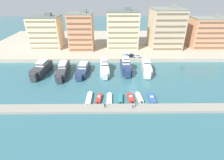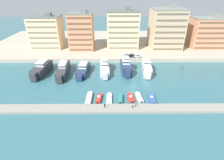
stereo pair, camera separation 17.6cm
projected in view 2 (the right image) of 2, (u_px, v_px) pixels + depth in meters
The scene contains 29 objects.
ground_plane at pixel (133, 87), 73.02m from camera, with size 400.00×400.00×0.00m, color #336670.
quay_promenade at pixel (123, 43), 127.04m from camera, with size 180.00×70.00×2.03m, color #ADA38E.
pier_dock at pixel (138, 109), 59.25m from camera, with size 120.00×4.43×0.90m, color gray.
yacht_charcoal_far_left at pixel (42, 69), 83.44m from camera, with size 6.25×18.13×7.52m.
yacht_charcoal_left at pixel (63, 70), 82.98m from camera, with size 5.42×20.25×6.91m.
yacht_navy_mid_left at pixel (83, 70), 83.96m from camera, with size 5.64×17.42×6.42m.
yacht_silver_center_left at pixel (105, 68), 84.98m from camera, with size 5.01×18.21×8.08m.
yacht_navy_center at pixel (126, 67), 85.00m from camera, with size 5.08×15.42×8.97m.
yacht_ivory_center_right at pixel (147, 68), 83.97m from camera, with size 4.64×15.67×7.78m.
motorboat_white_far_left at pixel (89, 98), 64.56m from camera, with size 1.98×8.71×1.05m.
motorboat_red_left at pixel (99, 98), 64.46m from camera, with size 2.24×6.29×1.58m.
motorboat_white_mid_left at pixel (109, 99), 64.32m from camera, with size 1.98×8.36×1.30m.
motorboat_teal_center_left at pixel (120, 98), 64.47m from camera, with size 2.04×6.52×1.10m.
motorboat_red_center at pixel (131, 98), 65.14m from camera, with size 2.64×6.35×1.17m.
motorboat_cream_center_right at pixel (139, 97), 65.15m from camera, with size 2.39×6.92×1.00m.
motorboat_blue_mid_right at pixel (152, 99), 64.38m from camera, with size 2.12×7.35×1.44m.
car_blue_far_left at pixel (126, 56), 97.58m from camera, with size 4.24×2.22×1.80m.
car_black_left at pixel (131, 56), 97.83m from camera, with size 4.15×2.03×1.80m.
car_silver_mid_left at pixel (137, 56), 97.25m from camera, with size 4.24×2.22×1.80m.
apartment_block_far_left at pixel (47, 32), 110.94m from camera, with size 18.94×15.49×21.29m.
apartment_block_left at pixel (81, 31), 106.62m from camera, with size 14.82×13.07×23.70m.
apartment_block_mid_left at pixel (123, 29), 110.48m from camera, with size 19.66×16.15×24.44m.
apartment_block_center_left at pixel (166, 29), 108.96m from camera, with size 19.28×18.33×25.84m.
apartment_block_center at pixel (208, 33), 110.76m from camera, with size 22.07×13.78×20.55m.
pedestrian_near_edge at pixel (135, 104), 59.07m from camera, with size 0.44×0.62×1.77m.
pedestrian_mid_deck at pixel (132, 106), 58.13m from camera, with size 0.51×0.42×1.57m.
pedestrian_far_side at pixel (105, 105), 58.48m from camera, with size 0.49×0.51×1.72m.
bollard_west at pixel (91, 103), 60.53m from camera, with size 0.20×0.20×0.61m.
bollard_west_mid at pixel (109, 103), 60.57m from camera, with size 0.20×0.20×0.61m.
Camera 2 is at (-9.09, -63.03, 36.89)m, focal length 28.00 mm.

